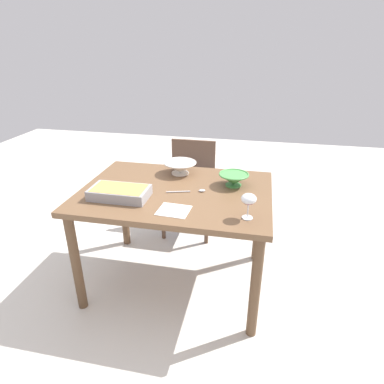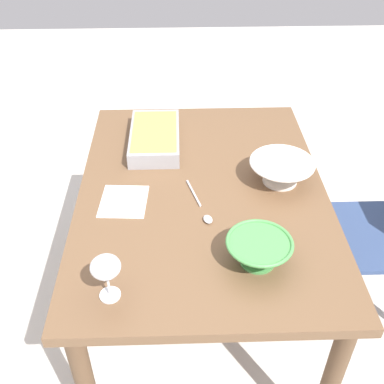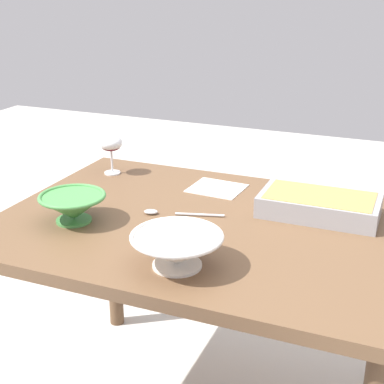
{
  "view_description": "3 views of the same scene",
  "coord_description": "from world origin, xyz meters",
  "px_view_note": "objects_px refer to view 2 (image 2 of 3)",
  "views": [
    {
      "loc": [
        -0.52,
        1.95,
        1.67
      ],
      "look_at": [
        -0.13,
        0.09,
        0.8
      ],
      "focal_mm": 30.83,
      "sensor_mm": 36.0,
      "label": 1
    },
    {
      "loc": [
        -1.37,
        0.08,
        1.83
      ],
      "look_at": [
        -0.12,
        0.04,
        0.84
      ],
      "focal_mm": 43.6,
      "sensor_mm": 36.0,
      "label": 2
    },
    {
      "loc": [
        0.58,
        -1.5,
        1.47
      ],
      "look_at": [
        -0.09,
        0.13,
        0.79
      ],
      "focal_mm": 53.08,
      "sensor_mm": 36.0,
      "label": 3
    }
  ],
  "objects_px": {
    "small_bowl": "(281,170)",
    "napkin": "(124,201)",
    "mixing_bowl": "(259,250)",
    "casserole_dish": "(155,137)",
    "wine_glass": "(106,269)",
    "serving_spoon": "(203,210)",
    "dining_table": "(202,209)"
  },
  "relations": [
    {
      "from": "small_bowl",
      "to": "napkin",
      "type": "bearing_deg",
      "value": 100.07
    },
    {
      "from": "mixing_bowl",
      "to": "small_bowl",
      "type": "bearing_deg",
      "value": -19.29
    },
    {
      "from": "casserole_dish",
      "to": "napkin",
      "type": "distance_m",
      "value": 0.4
    },
    {
      "from": "casserole_dish",
      "to": "small_bowl",
      "type": "height_order",
      "value": "small_bowl"
    },
    {
      "from": "wine_glass",
      "to": "mixing_bowl",
      "type": "height_order",
      "value": "wine_glass"
    },
    {
      "from": "small_bowl",
      "to": "serving_spoon",
      "type": "xyz_separation_m",
      "value": [
        -0.17,
        0.3,
        -0.04
      ]
    },
    {
      "from": "dining_table",
      "to": "serving_spoon",
      "type": "bearing_deg",
      "value": 177.26
    },
    {
      "from": "wine_glass",
      "to": "napkin",
      "type": "distance_m",
      "value": 0.44
    },
    {
      "from": "wine_glass",
      "to": "dining_table",
      "type": "bearing_deg",
      "value": -30.69
    },
    {
      "from": "small_bowl",
      "to": "serving_spoon",
      "type": "relative_size",
      "value": 0.97
    },
    {
      "from": "mixing_bowl",
      "to": "serving_spoon",
      "type": "relative_size",
      "value": 0.82
    },
    {
      "from": "dining_table",
      "to": "serving_spoon",
      "type": "height_order",
      "value": "serving_spoon"
    },
    {
      "from": "wine_glass",
      "to": "napkin",
      "type": "relative_size",
      "value": 0.82
    },
    {
      "from": "wine_glass",
      "to": "small_bowl",
      "type": "relative_size",
      "value": 0.62
    },
    {
      "from": "casserole_dish",
      "to": "mixing_bowl",
      "type": "bearing_deg",
      "value": -153.89
    },
    {
      "from": "casserole_dish",
      "to": "wine_glass",
      "type": "bearing_deg",
      "value": 172.56
    },
    {
      "from": "casserole_dish",
      "to": "napkin",
      "type": "relative_size",
      "value": 2.01
    },
    {
      "from": "dining_table",
      "to": "small_bowl",
      "type": "height_order",
      "value": "small_bowl"
    },
    {
      "from": "dining_table",
      "to": "mixing_bowl",
      "type": "distance_m",
      "value": 0.43
    },
    {
      "from": "mixing_bowl",
      "to": "dining_table",
      "type": "bearing_deg",
      "value": 22.26
    },
    {
      "from": "dining_table",
      "to": "wine_glass",
      "type": "relative_size",
      "value": 8.35
    },
    {
      "from": "dining_table",
      "to": "small_bowl",
      "type": "distance_m",
      "value": 0.33
    },
    {
      "from": "mixing_bowl",
      "to": "serving_spoon",
      "type": "xyz_separation_m",
      "value": [
        0.25,
        0.16,
        -0.04
      ]
    },
    {
      "from": "casserole_dish",
      "to": "napkin",
      "type": "height_order",
      "value": "casserole_dish"
    },
    {
      "from": "napkin",
      "to": "serving_spoon",
      "type": "bearing_deg",
      "value": -102.33
    },
    {
      "from": "casserole_dish",
      "to": "serving_spoon",
      "type": "xyz_separation_m",
      "value": [
        -0.44,
        -0.18,
        -0.03
      ]
    },
    {
      "from": "serving_spoon",
      "to": "mixing_bowl",
      "type": "bearing_deg",
      "value": -147.42
    },
    {
      "from": "serving_spoon",
      "to": "napkin",
      "type": "xyz_separation_m",
      "value": [
        0.06,
        0.28,
        -0.01
      ]
    },
    {
      "from": "wine_glass",
      "to": "serving_spoon",
      "type": "height_order",
      "value": "wine_glass"
    },
    {
      "from": "wine_glass",
      "to": "casserole_dish",
      "type": "height_order",
      "value": "wine_glass"
    },
    {
      "from": "dining_table",
      "to": "casserole_dish",
      "type": "height_order",
      "value": "casserole_dish"
    },
    {
      "from": "wine_glass",
      "to": "napkin",
      "type": "xyz_separation_m",
      "value": [
        0.43,
        -0.0,
        -0.11
      ]
    }
  ]
}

